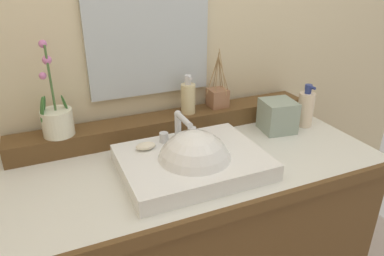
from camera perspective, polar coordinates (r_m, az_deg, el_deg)
name	(u,v)px	position (r m, az deg, el deg)	size (l,w,h in m)	color
wall_back	(152,22)	(1.55, -6.42, 16.31)	(2.88, 0.20, 2.59)	beige
vanity_cabinet	(193,250)	(1.57, 0.17, -18.71)	(1.33, 0.64, 0.88)	brown
back_ledge	(170,124)	(1.49, -3.58, 0.70)	(1.25, 0.13, 0.08)	brown
sink_basin	(194,165)	(1.22, 0.25, -5.88)	(0.48, 0.37, 0.28)	white
soap_bar	(146,146)	(1.25, -7.36, -2.85)	(0.07, 0.04, 0.02)	beige
potted_plant	(57,118)	(1.37, -20.68, 1.50)	(0.12, 0.11, 0.34)	silver
soap_dispenser	(188,98)	(1.48, -0.62, 4.85)	(0.06, 0.06, 0.16)	beige
reed_diffuser	(218,97)	(1.56, 4.08, 4.91)	(0.10, 0.10, 0.25)	#9B6849
lotion_bottle	(306,108)	(1.61, 17.57, 2.97)	(0.07, 0.07, 0.18)	beige
tissue_box	(278,116)	(1.54, 13.42, 1.89)	(0.13, 0.13, 0.13)	gray
mirror	(149,26)	(1.43, -6.91, 15.69)	(0.49, 0.02, 0.54)	silver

